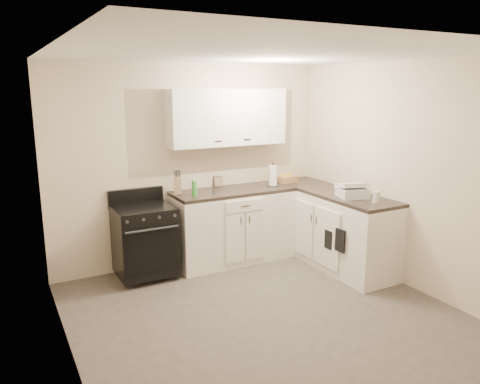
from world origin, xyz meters
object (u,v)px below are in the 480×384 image
wicker_basket (287,179)px  countertop_grill (352,192)px  stove (145,240)px  paper_towel (273,176)px  knife_block (178,186)px

wicker_basket → countertop_grill: bearing=-80.8°
stove → countertop_grill: (2.22, -1.01, 0.54)m
paper_towel → wicker_basket: bearing=20.3°
stove → countertop_grill: bearing=-24.5°
wicker_basket → countertop_grill: countertop_grill is taller
paper_towel → wicker_basket: size_ratio=1.04×
knife_block → countertop_grill: 2.09m
stove → paper_towel: 1.85m
stove → paper_towel: (1.75, -0.01, 0.61)m
knife_block → wicker_basket: (1.56, -0.05, -0.06)m
stove → knife_block: size_ratio=4.08×
paper_towel → wicker_basket: 0.32m
knife_block → countertop_grill: (1.74, -1.16, -0.04)m
wicker_basket → stove: bearing=-177.1°
wicker_basket → paper_towel: bearing=-159.7°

